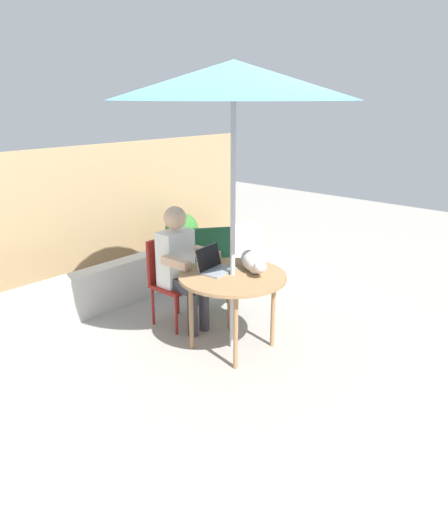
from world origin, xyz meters
name	(u,v)px	position (x,y,z in m)	size (l,w,h in m)	color
ground_plane	(232,347)	(0.00, 0.00, 0.00)	(14.00, 14.00, 0.00)	gray
fence_back	(82,219)	(0.00, 2.33, 0.83)	(5.39, 0.08, 1.66)	tan
planter_wall_low	(124,281)	(0.00, 1.58, 0.24)	(4.85, 0.20, 0.48)	beige
patio_table	(232,281)	(0.00, 0.00, 0.64)	(0.95, 0.95, 0.71)	#9E754C
patio_umbrella	(234,80)	(0.00, 0.00, 2.31)	(1.98, 1.98, 2.46)	#B7B7BC
chair_occupied	(170,275)	(0.00, 0.82, 0.51)	(0.40, 0.40, 0.87)	maroon
chair_empty	(214,263)	(0.54, 0.72, 0.51)	(0.56, 0.56, 0.87)	#194C2D
person_seated	(181,262)	(0.00, 0.66, 0.68)	(0.48, 0.48, 1.21)	white
laptop	(213,264)	(-0.04, 0.20, 0.77)	(0.32, 0.28, 0.21)	gray
cat	(254,262)	(0.20, -0.07, 0.79)	(0.45, 0.53, 0.17)	silver
potted_plant_near_fence	(182,239)	(1.16, 1.87, 0.41)	(0.43, 0.43, 0.76)	#9E5138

